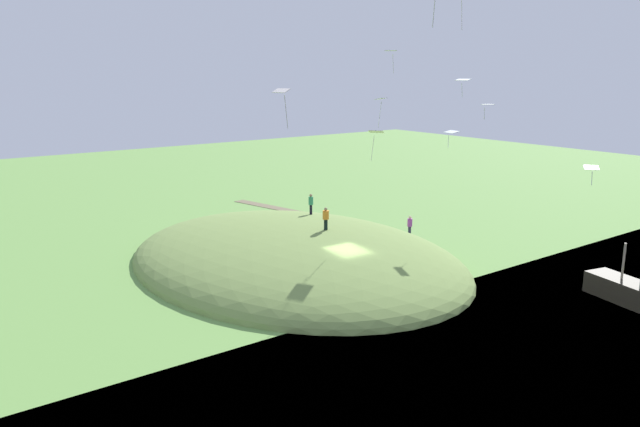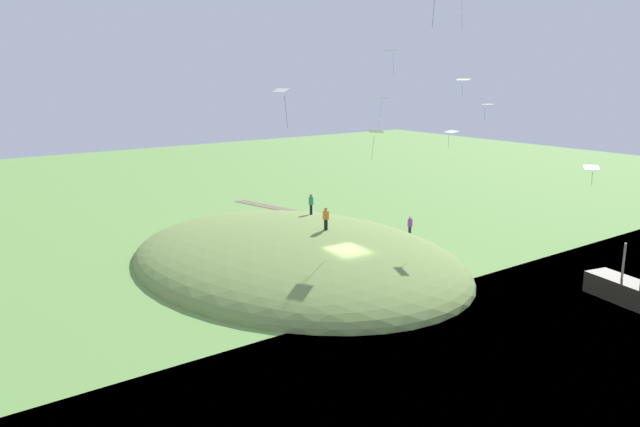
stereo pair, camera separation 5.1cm
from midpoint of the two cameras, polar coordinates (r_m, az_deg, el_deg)
The scene contains 16 objects.
ground_plane at distance 42.59m, azimuth 2.53°, elevation -6.27°, with size 160.00×160.00×0.00m, color #689847.
grass_hill at distance 47.03m, azimuth -2.46°, elevation -4.39°, with size 29.50×22.60×4.94m, color olive.
dirt_path at distance 65.13m, azimuth -4.29°, elevation 0.54°, with size 10.99×1.24×0.04m, color #6F644A.
person_on_hilltop at distance 46.15m, azimuth 0.50°, elevation -0.23°, with size 0.65×0.65×1.71m.
person_walking_path at distance 52.53m, azimuth -0.87°, elevation 1.11°, with size 0.56×0.56×1.78m.
person_watching_kites at distance 52.70m, azimuth 8.24°, elevation -0.90°, with size 0.55×0.55×1.77m.
kite_0 at distance 45.33m, azimuth 5.12°, elevation 7.37°, with size 1.30×1.24×2.32m.
kite_1 at distance 46.17m, azimuth 5.58°, elevation 10.29°, with size 0.84×1.03×2.22m.
kite_2 at distance 33.41m, azimuth -3.57°, elevation 10.96°, with size 0.99×0.84×2.10m.
kite_3 at distance 45.51m, azimuth 6.52°, elevation 14.56°, with size 1.03×1.05×1.61m.
kite_5 at distance 43.13m, azimuth 13.00°, elevation 18.62°, with size 0.78×0.66×2.15m.
kite_6 at distance 43.16m, azimuth 23.67°, elevation 3.84°, with size 1.06×1.02×1.25m.
kite_7 at distance 45.30m, azimuth 12.99°, elevation 11.85°, with size 1.11×0.92×1.27m.
kite_8 at distance 46.18m, azimuth 15.13°, elevation 9.61°, with size 0.94×1.02×1.09m.
kite_10 at distance 48.57m, azimuth 11.97°, elevation 7.32°, with size 1.16×0.87×1.28m.
mooring_post at distance 38.49m, azimuth 5.50°, elevation -7.44°, with size 0.14×0.14×1.30m, color brown.
Camera 1 is at (-31.14, 25.42, 14.08)m, focal length 34.77 mm.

